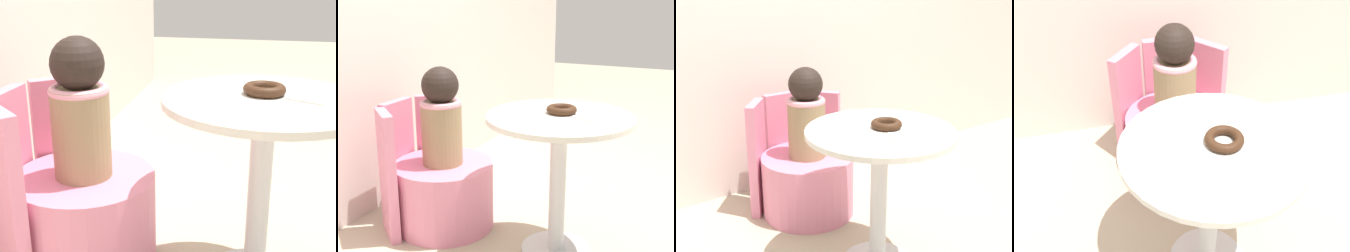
{
  "view_description": "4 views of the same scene",
  "coord_description": "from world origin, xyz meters",
  "views": [
    {
      "loc": [
        -1.5,
        0.0,
        1.08
      ],
      "look_at": [
        -0.01,
        0.32,
        0.56
      ],
      "focal_mm": 50.0,
      "sensor_mm": 36.0,
      "label": 1
    },
    {
      "loc": [
        -1.97,
        -0.66,
        1.21
      ],
      "look_at": [
        -0.02,
        0.27,
        0.6
      ],
      "focal_mm": 50.0,
      "sensor_mm": 36.0,
      "label": 2
    },
    {
      "loc": [
        -1.3,
        -1.49,
        1.34
      ],
      "look_at": [
        -0.04,
        0.26,
        0.63
      ],
      "focal_mm": 50.0,
      "sensor_mm": 36.0,
      "label": 3
    },
    {
      "loc": [
        -0.38,
        -0.98,
        1.57
      ],
      "look_at": [
        -0.08,
        0.26,
        0.58
      ],
      "focal_mm": 42.0,
      "sensor_mm": 36.0,
      "label": 4
    }
  ],
  "objects": [
    {
      "name": "paper_napkin",
      "position": [
        -0.01,
        -0.15,
        0.69
      ],
      "size": [
        0.16,
        0.16,
        0.01
      ],
      "color": "silver",
      "rests_on": "round_table"
    },
    {
      "name": "booth_backrest",
      "position": [
        -0.03,
        0.85,
        0.33
      ],
      "size": [
        0.62,
        0.23,
        0.66
      ],
      "color": "pink",
      "rests_on": "ground_plane"
    },
    {
      "name": "child_figure",
      "position": [
        -0.03,
        0.63,
        0.6
      ],
      "size": [
        0.21,
        0.21,
        0.51
      ],
      "color": "#937A56",
      "rests_on": "tub_chair"
    },
    {
      "name": "round_table",
      "position": [
        -0.03,
        -0.01,
        0.52
      ],
      "size": [
        0.67,
        0.67,
        0.68
      ],
      "color": "silver",
      "rests_on": "ground_plane"
    },
    {
      "name": "donut",
      "position": [
        0.01,
        0.0,
        0.7
      ],
      "size": [
        0.14,
        0.14,
        0.03
      ],
      "color": "#3D2314",
      "rests_on": "round_table"
    },
    {
      "name": "tub_chair",
      "position": [
        -0.03,
        0.63,
        0.18
      ],
      "size": [
        0.53,
        0.53,
        0.35
      ],
      "color": "pink",
      "rests_on": "ground_plane"
    }
  ]
}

